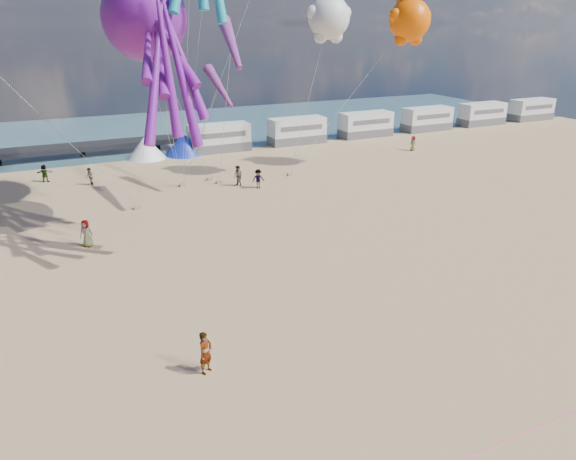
{
  "coord_description": "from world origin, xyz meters",
  "views": [
    {
      "loc": [
        -10.58,
        -14.14,
        13.21
      ],
      "look_at": [
        -1.31,
        6.0,
        4.25
      ],
      "focal_mm": 32.0,
      "sensor_mm": 36.0,
      "label": 1
    }
  ],
  "objects_px": {
    "motorhome_0": "(219,138)",
    "sandbag_e": "(182,185)",
    "beachgoer_4": "(45,173)",
    "kite_panda": "(329,17)",
    "beachgoer_7": "(90,177)",
    "sandbag_d": "(219,182)",
    "kite_teddy_orange": "(410,20)",
    "standing_person": "(206,353)",
    "motorhome_3": "(427,119)",
    "tent_blue": "(184,144)",
    "windsock_right": "(219,87)",
    "sandbag_b": "(210,179)",
    "motorhome_4": "(482,114)",
    "motorhome_5": "(531,110)",
    "motorhome_2": "(366,124)",
    "beachgoer_1": "(238,176)",
    "motorhome_1": "(297,131)",
    "beachgoer_0": "(413,143)",
    "beachgoer_6": "(86,233)",
    "sandbag_c": "(290,174)",
    "beachgoer_2": "(258,179)",
    "kite_octopus_purple": "(144,18)",
    "windsock_mid": "(231,43)",
    "sandbag_a": "(137,207)"
  },
  "relations": [
    {
      "from": "motorhome_1",
      "to": "beachgoer_0",
      "type": "distance_m",
      "value": 13.4
    },
    {
      "from": "beachgoer_4",
      "to": "kite_teddy_orange",
      "type": "xyz_separation_m",
      "value": [
        31.91,
        -8.75,
        12.66
      ]
    },
    {
      "from": "motorhome_5",
      "to": "standing_person",
      "type": "distance_m",
      "value": 70.45
    },
    {
      "from": "motorhome_5",
      "to": "windsock_right",
      "type": "bearing_deg",
      "value": -165.43
    },
    {
      "from": "sandbag_c",
      "to": "kite_teddy_orange",
      "type": "relative_size",
      "value": 0.08
    },
    {
      "from": "beachgoer_1",
      "to": "beachgoer_7",
      "type": "relative_size",
      "value": 1.17
    },
    {
      "from": "beachgoer_1",
      "to": "kite_teddy_orange",
      "type": "height_order",
      "value": "kite_teddy_orange"
    },
    {
      "from": "beachgoer_4",
      "to": "motorhome_0",
      "type": "bearing_deg",
      "value": -151.69
    },
    {
      "from": "motorhome_5",
      "to": "kite_teddy_orange",
      "type": "xyz_separation_m",
      "value": [
        -33.4,
        -13.63,
        11.96
      ]
    },
    {
      "from": "beachgoer_0",
      "to": "beachgoer_6",
      "type": "distance_m",
      "value": 37.58
    },
    {
      "from": "motorhome_2",
      "to": "sandbag_d",
      "type": "distance_m",
      "value": 25.74
    },
    {
      "from": "motorhome_0",
      "to": "sandbag_c",
      "type": "bearing_deg",
      "value": -76.39
    },
    {
      "from": "sandbag_d",
      "to": "motorhome_1",
      "type": "bearing_deg",
      "value": 41.45
    },
    {
      "from": "sandbag_d",
      "to": "beachgoer_7",
      "type": "bearing_deg",
      "value": 158.51
    },
    {
      "from": "beachgoer_0",
      "to": "sandbag_d",
      "type": "height_order",
      "value": "beachgoer_0"
    },
    {
      "from": "beachgoer_1",
      "to": "beachgoer_7",
      "type": "distance_m",
      "value": 12.98
    },
    {
      "from": "sandbag_b",
      "to": "sandbag_d",
      "type": "relative_size",
      "value": 1.0
    },
    {
      "from": "beachgoer_7",
      "to": "sandbag_d",
      "type": "height_order",
      "value": "beachgoer_7"
    },
    {
      "from": "windsock_mid",
      "to": "standing_person",
      "type": "bearing_deg",
      "value": -103.12
    },
    {
      "from": "tent_blue",
      "to": "beachgoer_0",
      "type": "bearing_deg",
      "value": -20.22
    },
    {
      "from": "beachgoer_0",
      "to": "beachgoer_2",
      "type": "bearing_deg",
      "value": -85.2
    },
    {
      "from": "sandbag_a",
      "to": "windsock_right",
      "type": "xyz_separation_m",
      "value": [
        7.72,
        2.34,
        8.36
      ]
    },
    {
      "from": "motorhome_2",
      "to": "kite_octopus_purple",
      "type": "relative_size",
      "value": 0.57
    },
    {
      "from": "sandbag_d",
      "to": "motorhome_3",
      "type": "bearing_deg",
      "value": 20.02
    },
    {
      "from": "motorhome_2",
      "to": "motorhome_5",
      "type": "xyz_separation_m",
      "value": [
        28.5,
        0.0,
        0.0
      ]
    },
    {
      "from": "sandbag_d",
      "to": "kite_teddy_orange",
      "type": "xyz_separation_m",
      "value": [
        17.94,
        -1.84,
        13.35
      ]
    },
    {
      "from": "beachgoer_1",
      "to": "beachgoer_6",
      "type": "distance_m",
      "value": 15.48
    },
    {
      "from": "tent_blue",
      "to": "windsock_right",
      "type": "distance_m",
      "value": 15.2
    },
    {
      "from": "tent_blue",
      "to": "sandbag_e",
      "type": "relative_size",
      "value": 8.0
    },
    {
      "from": "beachgoer_6",
      "to": "sandbag_c",
      "type": "relative_size",
      "value": 3.54
    },
    {
      "from": "motorhome_4",
      "to": "motorhome_5",
      "type": "distance_m",
      "value": 9.5
    },
    {
      "from": "beachgoer_0",
      "to": "beachgoer_2",
      "type": "distance_m",
      "value": 21.7
    },
    {
      "from": "beachgoer_0",
      "to": "sandbag_d",
      "type": "distance_m",
      "value": 23.71
    },
    {
      "from": "beachgoer_4",
      "to": "sandbag_b",
      "type": "height_order",
      "value": "beachgoer_4"
    },
    {
      "from": "sandbag_e",
      "to": "kite_teddy_orange",
      "type": "bearing_deg",
      "value": -6.06
    },
    {
      "from": "standing_person",
      "to": "kite_panda",
      "type": "distance_m",
      "value": 32.23
    },
    {
      "from": "sandbag_e",
      "to": "sandbag_d",
      "type": "bearing_deg",
      "value": -7.21
    },
    {
      "from": "tent_blue",
      "to": "sandbag_b",
      "type": "relative_size",
      "value": 8.0
    },
    {
      "from": "motorhome_1",
      "to": "beachgoer_7",
      "type": "relative_size",
      "value": 4.24
    },
    {
      "from": "motorhome_0",
      "to": "motorhome_2",
      "type": "xyz_separation_m",
      "value": [
        19.0,
        0.0,
        0.0
      ]
    },
    {
      "from": "kite_teddy_orange",
      "to": "kite_octopus_purple",
      "type": "bearing_deg",
      "value": -149.03
    },
    {
      "from": "tent_blue",
      "to": "beachgoer_1",
      "type": "relative_size",
      "value": 2.2
    },
    {
      "from": "beachgoer_4",
      "to": "kite_panda",
      "type": "bearing_deg",
      "value": 172.44
    },
    {
      "from": "beachgoer_6",
      "to": "sandbag_b",
      "type": "height_order",
      "value": "beachgoer_6"
    },
    {
      "from": "motorhome_2",
      "to": "beachgoer_7",
      "type": "height_order",
      "value": "motorhome_2"
    },
    {
      "from": "beachgoer_2",
      "to": "kite_panda",
      "type": "distance_m",
      "value": 14.62
    },
    {
      "from": "sandbag_d",
      "to": "windsock_mid",
      "type": "distance_m",
      "value": 13.36
    },
    {
      "from": "motorhome_0",
      "to": "sandbag_e",
      "type": "bearing_deg",
      "value": -121.71
    },
    {
      "from": "sandbag_b",
      "to": "sandbag_c",
      "type": "relative_size",
      "value": 1.0
    },
    {
      "from": "motorhome_0",
      "to": "sandbag_e",
      "type": "height_order",
      "value": "motorhome_0"
    }
  ]
}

